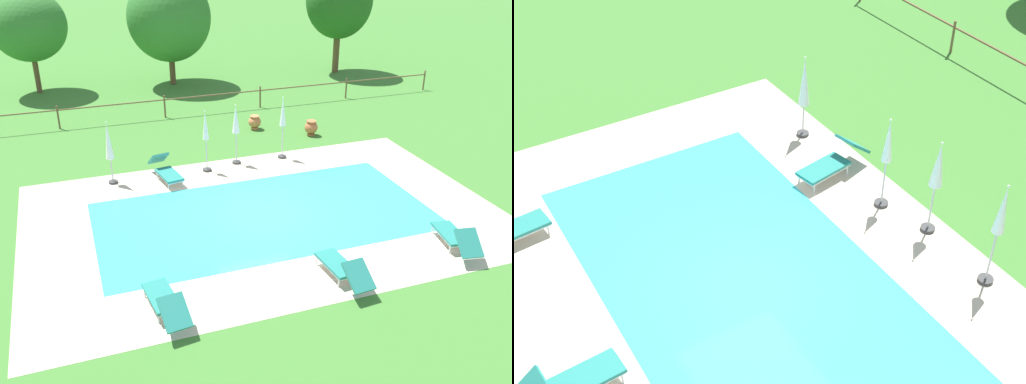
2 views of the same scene
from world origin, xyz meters
The scene contains 10 objects.
ground_plane centered at (0.00, 0.00, 0.00)m, with size 160.00×160.00×0.00m, color #3D752D.
pool_deck_paving centered at (0.00, 0.00, 0.00)m, with size 14.47×9.45×0.01m, color beige.
swimming_pool_water centered at (0.00, 0.00, 0.01)m, with size 10.28×5.26×0.01m, color #38C6D1.
pool_coping_rim centered at (0.00, 0.00, 0.01)m, with size 10.76×5.74×0.01m.
sun_lounger_north_mid centered at (0.67, -3.88, 0.37)m, with size 0.75×2.05×0.82m.
sun_lounger_north_far centered at (-2.34, 3.64, 0.37)m, with size 0.95×2.06×0.86m.
patio_umbrella_closed_row_west centered at (2.28, 4.19, 1.59)m, with size 0.32×0.32×2.42m.
patio_umbrella_closed_row_mid_west centered at (-0.78, 3.93, 1.49)m, with size 0.32×0.32×2.30m.
patio_umbrella_closed_row_centre centered at (0.45, 4.25, 1.57)m, with size 0.32×0.32×2.30m.
patio_umbrella_closed_row_mid_east centered at (-4.15, 4.00, 1.45)m, with size 0.32×0.32×2.26m.
Camera 2 is at (9.09, -5.01, 10.38)m, focal length 51.26 mm.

